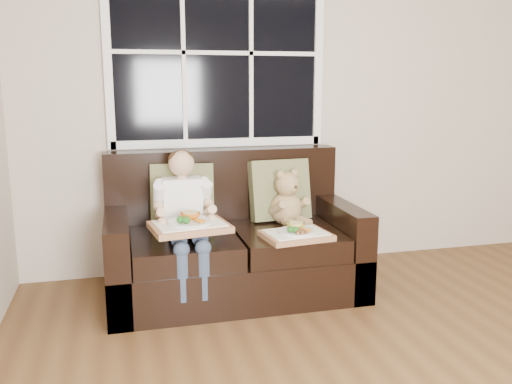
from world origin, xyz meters
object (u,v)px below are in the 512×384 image
object	(u,v)px
tray_left	(190,225)
loveseat	(232,247)
teddy_bear	(287,201)
child	(184,207)
tray_right	(296,234)

from	to	relation	value
tray_left	loveseat	bearing A→B (deg)	35.84
teddy_bear	tray_left	distance (m)	0.82
loveseat	tray_left	xyz separation A→B (m)	(-0.33, -0.33, 0.27)
loveseat	tray_left	distance (m)	0.54
teddy_bear	loveseat	bearing A→B (deg)	165.35
teddy_bear	tray_left	bearing A→B (deg)	-172.53
child	tray_right	bearing A→B (deg)	-18.74
tray_left	tray_right	world-z (taller)	tray_left
teddy_bear	tray_right	size ratio (longest dim) A/B	0.88
child	tray_right	xyz separation A→B (m)	(0.69, -0.23, -0.16)
teddy_bear	tray_right	world-z (taller)	teddy_bear
loveseat	teddy_bear	bearing A→B (deg)	3.37
loveseat	tray_right	bearing A→B (deg)	-45.18
loveseat	teddy_bear	xyz separation A→B (m)	(0.41, 0.02, 0.30)
loveseat	child	world-z (taller)	child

